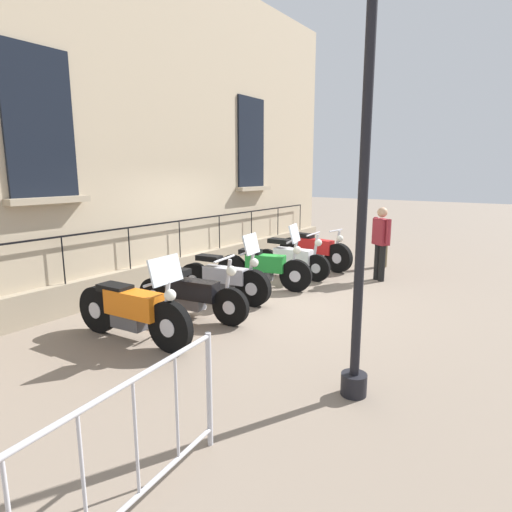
# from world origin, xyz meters

# --- Properties ---
(ground_plane) EXTENTS (60.00, 60.00, 0.00)m
(ground_plane) POSITION_xyz_m (0.00, 0.00, 0.00)
(ground_plane) COLOR gray
(building_facade) EXTENTS (0.82, 12.85, 6.65)m
(building_facade) POSITION_xyz_m (-2.40, -0.00, 3.24)
(building_facade) COLOR tan
(building_facade) RESTS_ON ground_plane
(motorcycle_orange) EXTENTS (2.14, 0.67, 1.30)m
(motorcycle_orange) POSITION_xyz_m (-0.16, -2.82, 0.46)
(motorcycle_orange) COLOR black
(motorcycle_orange) RESTS_ON ground_plane
(motorcycle_black) EXTENTS (2.07, 0.62, 1.08)m
(motorcycle_black) POSITION_xyz_m (-0.14, -1.64, 0.41)
(motorcycle_black) COLOR black
(motorcycle_black) RESTS_ON ground_plane
(motorcycle_silver) EXTENTS (1.93, 0.57, 1.31)m
(motorcycle_silver) POSITION_xyz_m (-0.31, -0.59, 0.41)
(motorcycle_silver) COLOR black
(motorcycle_silver) RESTS_ON ground_plane
(motorcycle_green) EXTENTS (2.02, 0.74, 1.36)m
(motorcycle_green) POSITION_xyz_m (-0.18, 0.58, 0.44)
(motorcycle_green) COLOR black
(motorcycle_green) RESTS_ON ground_plane
(motorcycle_white) EXTENTS (1.87, 0.66, 1.07)m
(motorcycle_white) POSITION_xyz_m (-0.16, 1.67, 0.42)
(motorcycle_white) COLOR black
(motorcycle_white) RESTS_ON ground_plane
(motorcycle_red) EXTENTS (2.12, 0.62, 1.02)m
(motorcycle_red) POSITION_xyz_m (-0.20, 2.88, 0.43)
(motorcycle_red) COLOR black
(motorcycle_red) RESTS_ON ground_plane
(lamppost) EXTENTS (0.32, 1.02, 4.62)m
(lamppost) POSITION_xyz_m (2.98, -2.45, 3.07)
(lamppost) COLOR black
(lamppost) RESTS_ON ground_plane
(crowd_barrier) EXTENTS (0.29, 2.24, 1.05)m
(crowd_barrier) POSITION_xyz_m (2.38, -5.09, 0.57)
(crowd_barrier) COLOR #B7B7BF
(crowd_barrier) RESTS_ON ground_plane
(bollard) EXTENTS (0.19, 0.19, 1.06)m
(bollard) POSITION_xyz_m (1.18, 3.99, 0.53)
(bollard) COLOR brown
(bollard) RESTS_ON ground_plane
(pedestrian_standing) EXTENTS (0.45, 0.38, 1.62)m
(pedestrian_standing) POSITION_xyz_m (1.55, 2.58, 0.91)
(pedestrian_standing) COLOR black
(pedestrian_standing) RESTS_ON ground_plane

